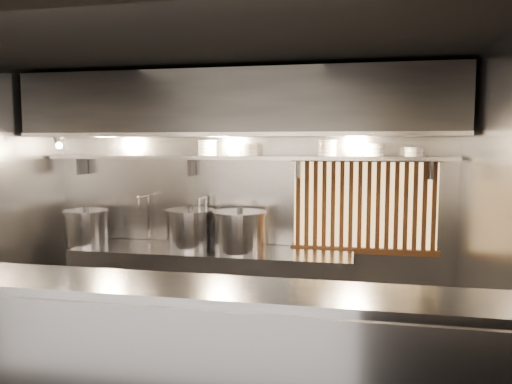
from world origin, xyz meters
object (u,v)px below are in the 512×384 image
(heat_lamp, at_px, (58,140))
(stock_pot_right, at_px, (190,228))
(stock_pot_left, at_px, (86,227))
(pendant_bulb, at_px, (230,150))
(stock_pot_mid, at_px, (240,231))

(heat_lamp, bearing_deg, stock_pot_right, 13.30)
(stock_pot_right, bearing_deg, stock_pot_left, -177.18)
(pendant_bulb, xyz_separation_m, stock_pot_left, (-1.65, -0.09, -0.87))
(pendant_bulb, relative_size, stock_pot_left, 0.31)
(heat_lamp, distance_m, stock_pot_right, 1.69)
(pendant_bulb, relative_size, stock_pot_mid, 0.31)
(heat_lamp, relative_size, stock_pot_left, 0.57)
(heat_lamp, distance_m, pendant_bulb, 1.83)
(stock_pot_left, height_order, stock_pot_mid, stock_pot_mid)
(stock_pot_left, bearing_deg, pendant_bulb, 3.08)
(stock_pot_left, xyz_separation_m, stock_pot_right, (1.21, 0.06, 0.02))
(heat_lamp, relative_size, pendant_bulb, 1.87)
(pendant_bulb, height_order, stock_pot_mid, pendant_bulb)
(stock_pot_left, xyz_separation_m, stock_pot_mid, (1.77, -0.00, 0.02))
(pendant_bulb, distance_m, stock_pot_right, 0.96)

